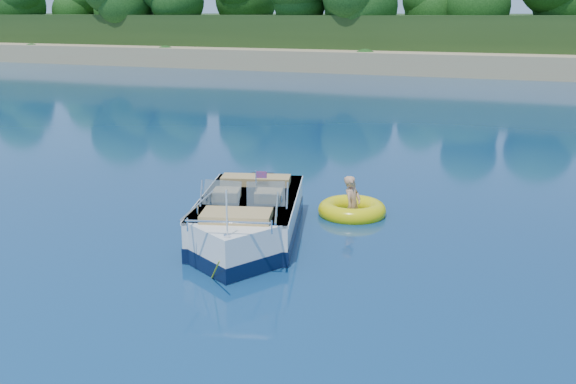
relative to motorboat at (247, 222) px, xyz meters
name	(u,v)px	position (x,y,z in m)	size (l,w,h in m)	color
ground	(173,237)	(-1.40, -0.41, -0.34)	(160.00, 160.00, 0.00)	#0A2248
shoreline	(479,43)	(-1.40, 63.36, 0.64)	(170.00, 59.00, 6.00)	tan
motorboat	(247,222)	(0.00, 0.00, 0.00)	(2.75, 5.10, 1.74)	white
tow_tube	(352,210)	(1.47, 2.24, -0.24)	(1.49, 1.49, 0.39)	yellow
boy	(353,216)	(1.51, 2.17, -0.34)	(0.50, 0.33, 1.37)	tan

